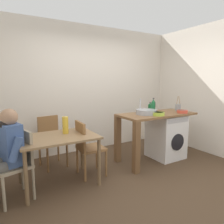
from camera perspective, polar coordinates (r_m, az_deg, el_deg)
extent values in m
plane|color=#4C3826|center=(3.42, 5.95, -18.12)|extent=(5.46, 5.46, 0.00)
cube|color=silver|center=(4.57, -7.02, 6.29)|extent=(4.60, 0.10, 2.70)
cube|color=silver|center=(4.67, 28.03, 5.39)|extent=(0.10, 3.80, 2.70)
cube|color=olive|center=(3.11, -14.78, -6.77)|extent=(1.10, 0.76, 0.03)
cylinder|color=brown|center=(2.84, -22.70, -16.67)|extent=(0.05, 0.05, 0.71)
cylinder|color=brown|center=(3.11, -3.59, -13.71)|extent=(0.05, 0.05, 0.71)
cylinder|color=brown|center=(3.44, -24.30, -12.19)|extent=(0.05, 0.05, 0.71)
cylinder|color=brown|center=(3.67, -8.36, -10.20)|extent=(0.05, 0.05, 0.71)
cube|color=gray|center=(3.00, -25.78, -13.47)|extent=(0.49, 0.49, 0.04)
cube|color=gray|center=(2.99, -22.78, -8.81)|extent=(0.13, 0.38, 0.45)
cylinder|color=gray|center=(2.89, -27.78, -19.41)|extent=(0.04, 0.04, 0.45)
cylinder|color=gray|center=(2.99, -20.87, -17.92)|extent=(0.04, 0.04, 0.45)
cylinder|color=gray|center=(3.30, -23.54, -15.52)|extent=(0.04, 0.04, 0.45)
cube|color=olive|center=(3.41, -5.79, -9.93)|extent=(0.41, 0.41, 0.04)
cube|color=olive|center=(3.29, -8.77, -6.63)|extent=(0.05, 0.38, 0.45)
cylinder|color=olive|center=(3.71, -4.23, -12.04)|extent=(0.04, 0.04, 0.45)
cylinder|color=olive|center=(3.41, -1.65, -13.95)|extent=(0.04, 0.04, 0.45)
cylinder|color=olive|center=(3.59, -9.60, -12.88)|extent=(0.04, 0.04, 0.45)
cylinder|color=olive|center=(3.28, -7.46, -15.01)|extent=(0.04, 0.04, 0.45)
cube|color=olive|center=(3.86, -16.07, -8.03)|extent=(0.46, 0.46, 0.04)
cube|color=olive|center=(3.96, -17.26, -4.27)|extent=(0.38, 0.10, 0.45)
cylinder|color=olive|center=(3.85, -12.32, -11.47)|extent=(0.04, 0.04, 0.45)
cylinder|color=olive|center=(3.71, -17.38, -12.46)|extent=(0.04, 0.04, 0.45)
cylinder|color=olive|center=(4.15, -14.65, -10.02)|extent=(0.04, 0.04, 0.45)
cylinder|color=olive|center=(4.02, -19.37, -10.85)|extent=(0.04, 0.04, 0.45)
cube|color=#3F598C|center=(2.91, -26.18, -7.96)|extent=(0.28, 0.38, 0.52)
cylinder|color=#3F598C|center=(2.71, -25.10, -9.36)|extent=(0.20, 0.13, 0.31)
cylinder|color=#3F598C|center=(3.10, -27.78, -7.34)|extent=(0.20, 0.13, 0.31)
sphere|color=#A57A5B|center=(2.83, -26.65, -1.24)|extent=(0.21, 0.21, 0.21)
sphere|color=black|center=(2.83, -27.68, -3.04)|extent=(0.12, 0.12, 0.12)
cube|color=brown|center=(4.02, 12.30, -0.62)|extent=(1.50, 0.68, 0.04)
cube|color=brown|center=(3.47, 6.74, -9.78)|extent=(0.10, 0.10, 0.88)
cube|color=brown|center=(3.93, 1.57, -7.53)|extent=(0.10, 0.10, 0.88)
cube|color=white|center=(4.30, 14.67, -6.51)|extent=(0.60, 0.60, 0.86)
cylinder|color=black|center=(4.11, 17.69, -7.97)|extent=(0.32, 0.02, 0.32)
cube|color=#B2B2B7|center=(4.02, 17.89, -2.30)|extent=(0.54, 0.01, 0.08)
cylinder|color=#9EA0A5|center=(3.84, 9.45, 0.00)|extent=(0.38, 0.38, 0.09)
cylinder|color=#B2B2B7|center=(3.97, 7.82, 1.70)|extent=(0.02, 0.02, 0.28)
cylinder|color=#19592D|center=(4.03, 11.35, 1.20)|extent=(0.08, 0.08, 0.21)
cone|color=#19592D|center=(4.01, 11.41, 3.08)|extent=(0.07, 0.07, 0.06)
cylinder|color=#262626|center=(4.01, 11.42, 3.66)|extent=(0.03, 0.03, 0.02)
cylinder|color=#19592D|center=(4.25, 10.49, 1.12)|extent=(0.08, 0.08, 0.14)
cone|color=#19592D|center=(4.24, 10.53, 2.28)|extent=(0.07, 0.07, 0.04)
cylinder|color=#262626|center=(4.24, 10.54, 2.63)|extent=(0.03, 0.03, 0.02)
cylinder|color=#A8C63D|center=(3.77, 12.67, -0.48)|extent=(0.22, 0.22, 0.06)
cylinder|color=olive|center=(3.76, 12.68, -0.25)|extent=(0.18, 0.18, 0.03)
cylinder|color=gray|center=(4.49, 17.80, 1.22)|extent=(0.11, 0.11, 0.13)
cylinder|color=#99724C|center=(4.47, 17.64, 3.06)|extent=(0.01, 0.04, 0.18)
cylinder|color=#99724C|center=(4.48, 18.17, 3.05)|extent=(0.01, 0.05, 0.18)
cylinder|color=#D84C38|center=(4.19, 18.89, 0.13)|extent=(0.20, 0.20, 0.05)
cylinder|color=maroon|center=(4.19, 18.90, 0.31)|extent=(0.16, 0.16, 0.03)
cylinder|color=gold|center=(3.21, -12.79, -3.56)|extent=(0.09, 0.09, 0.26)
cube|color=#B2B2B7|center=(3.91, 12.76, -0.54)|extent=(0.15, 0.06, 0.01)
cube|color=#262628|center=(3.91, 12.76, -0.54)|extent=(0.15, 0.06, 0.01)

